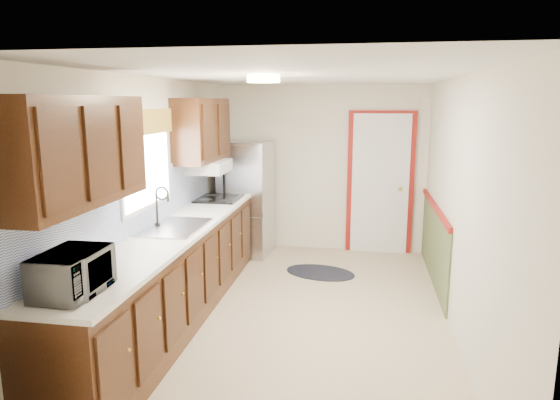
% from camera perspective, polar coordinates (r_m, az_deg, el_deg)
% --- Properties ---
extents(room_shell, '(3.20, 5.20, 2.52)m').
position_cam_1_polar(room_shell, '(4.86, 2.13, -0.23)').
color(room_shell, tan).
rests_on(room_shell, ground).
extents(kitchen_run, '(0.63, 4.00, 2.20)m').
position_cam_1_polar(kitchen_run, '(4.99, -12.62, -4.80)').
color(kitchen_run, '#351A0C').
rests_on(kitchen_run, ground).
extents(back_wall_trim, '(1.12, 2.30, 2.08)m').
position_cam_1_polar(back_wall_trim, '(7.05, 12.55, 0.52)').
color(back_wall_trim, maroon).
rests_on(back_wall_trim, ground).
extents(ceiling_fixture, '(0.30, 0.30, 0.06)m').
position_cam_1_polar(ceiling_fixture, '(4.62, -1.90, 13.66)').
color(ceiling_fixture, '#FFD88C').
rests_on(ceiling_fixture, room_shell).
extents(microwave, '(0.29, 0.51, 0.35)m').
position_cam_1_polar(microwave, '(3.48, -22.70, -7.22)').
color(microwave, white).
rests_on(microwave, kitchen_run).
extents(refrigerator, '(0.72, 0.71, 1.62)m').
position_cam_1_polar(refrigerator, '(7.10, -3.87, 0.18)').
color(refrigerator, '#B7B7BC').
rests_on(refrigerator, ground).
extents(rug, '(1.02, 0.79, 0.01)m').
position_cam_1_polar(rug, '(6.49, 4.62, -8.26)').
color(rug, black).
rests_on(rug, ground).
extents(cooktop, '(0.52, 0.62, 0.02)m').
position_cam_1_polar(cooktop, '(6.39, -6.98, 0.18)').
color(cooktop, black).
rests_on(cooktop, kitchen_run).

